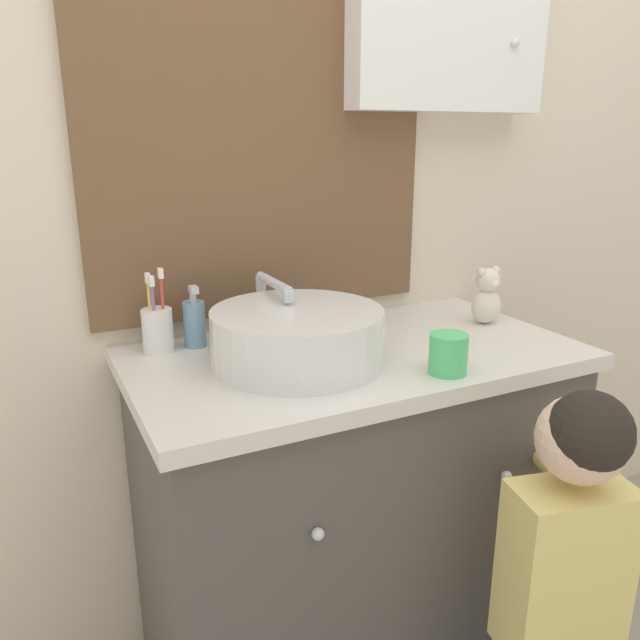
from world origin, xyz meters
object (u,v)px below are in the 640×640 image
object	(u,v)px
toothbrush_holder	(158,328)
drinking_cup	(448,354)
sink_basin	(297,335)
soap_dispenser	(194,323)
teddy_bear	(487,297)
child_figure	(564,570)

from	to	relation	value
toothbrush_holder	drinking_cup	world-z (taller)	toothbrush_holder
sink_basin	toothbrush_holder	size ratio (longest dim) A/B	2.19
sink_basin	toothbrush_holder	distance (m)	0.32
soap_dispenser	teddy_bear	distance (m)	0.73
toothbrush_holder	child_figure	size ratio (longest dim) A/B	0.21
sink_basin	toothbrush_holder	xyz separation A→B (m)	(-0.25, 0.20, -0.01)
sink_basin	drinking_cup	bearing A→B (deg)	-37.52
child_figure	drinking_cup	world-z (taller)	drinking_cup
soap_dispenser	sink_basin	bearing A→B (deg)	-50.97
sink_basin	teddy_bear	world-z (taller)	sink_basin
toothbrush_holder	child_figure	distance (m)	0.97
toothbrush_holder	soap_dispenser	bearing A→B (deg)	0.90
teddy_bear	drinking_cup	distance (m)	0.39
toothbrush_holder	sink_basin	bearing A→B (deg)	-39.05
child_figure	teddy_bear	distance (m)	0.67
child_figure	teddy_bear	world-z (taller)	teddy_bear
toothbrush_holder	soap_dispenser	xyz separation A→B (m)	(0.08, 0.00, 0.00)
sink_basin	drinking_cup	world-z (taller)	sink_basin
drinking_cup	child_figure	bearing A→B (deg)	-66.56
sink_basin	toothbrush_holder	bearing A→B (deg)	140.95
sink_basin	child_figure	size ratio (longest dim) A/B	0.47
child_figure	sink_basin	bearing A→B (deg)	128.95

